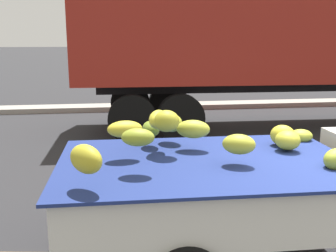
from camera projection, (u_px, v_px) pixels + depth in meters
curb_strip at (188, 106)px, 13.21m from camera, size 80.00×0.80×0.16m
semi_trailer at (313, 28)px, 9.97m from camera, size 12.06×2.89×3.95m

